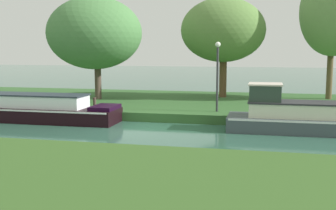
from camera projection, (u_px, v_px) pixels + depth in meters
The scene contains 10 objects.
ground_plane at pixel (132, 131), 16.81m from camera, with size 120.00×120.00×0.00m, color #315E4B.
riverbank_far at pixel (171, 103), 23.55m from camera, with size 72.00×10.00×0.40m, color #325D2B.
black_barge at pixel (33, 109), 19.00m from camera, with size 7.94×1.84×1.22m.
slate_narrowboat at pixel (322, 118), 16.30m from camera, with size 7.56×1.91×1.87m.
willow_tree_left at pixel (94, 33), 23.02m from camera, with size 5.20×4.78×5.60m.
willow_tree_centre at pixel (223, 30), 23.99m from camera, with size 4.78×4.18×5.67m.
willow_tree_right at pixel (334, 12), 22.99m from camera, with size 3.60×3.85×7.21m.
lamp_post at pixel (217, 68), 18.92m from camera, with size 0.24×0.24×3.12m.
mooring_post_near at pixel (326, 111), 17.64m from camera, with size 0.19×0.19×0.52m, color #4C3E29.
mooring_post_far at pixel (95, 103), 19.90m from camera, with size 0.14×0.14×0.55m, color #42312C.
Camera 1 is at (5.05, -15.80, 3.22)m, focal length 45.48 mm.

